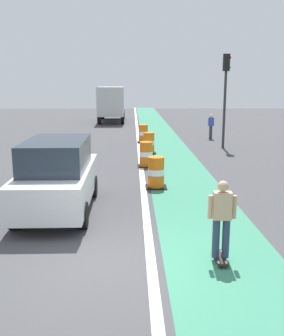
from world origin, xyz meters
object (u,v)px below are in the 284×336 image
Objects in this scene: traffic_barrel_front at (156,173)px; parked_suv_nearest at (58,175)px; traffic_barrel_far at (143,134)px; traffic_barrel_mid at (146,155)px; traffic_light_corner at (226,84)px; pedestrian_crossing at (211,126)px; traffic_barrel_back at (149,143)px; delivery_truck_down_block at (112,102)px; skateboarder_on_lane at (222,218)px.

parked_suv_nearest is at bearing -139.44° from traffic_barrel_front.
traffic_barrel_front is at bearing -89.19° from traffic_barrel_far.
traffic_light_corner is (4.49, 5.00, 2.97)m from traffic_barrel_mid.
traffic_barrel_mid is at bearing -131.93° from traffic_light_corner.
pedestrian_crossing is (4.49, 8.64, 0.33)m from traffic_barrel_mid.
traffic_barrel_front and traffic_barrel_far have the same top height.
traffic_barrel_mid and traffic_barrel_back have the same top height.
skateboarder_on_lane is at bearing -82.96° from delivery_truck_down_block.
traffic_barrel_back is 0.68× the size of pedestrian_crossing.
traffic_barrel_back is 5.44m from traffic_light_corner.
traffic_barrel_mid is (-0.23, 3.59, 0.00)m from traffic_barrel_front.
delivery_truck_down_block reaches higher than traffic_barrel_mid.
traffic_barrel_front is (2.91, 2.49, -0.50)m from parked_suv_nearest.
traffic_barrel_back is (0.03, 6.89, 0.00)m from traffic_barrel_front.
traffic_barrel_far is at bearing 92.68° from traffic_barrel_back.
pedestrian_crossing reaches higher than traffic_barrel_front.
skateboarder_on_lane is 0.37× the size of parked_suv_nearest.
parked_suv_nearest is 16.38m from pedestrian_crossing.
parked_suv_nearest is 0.60× the size of delivery_truck_down_block.
traffic_barrel_front is at bearing -83.54° from delivery_truck_down_block.
traffic_barrel_back is (2.95, 9.39, -0.50)m from parked_suv_nearest.
pedestrian_crossing is at bearing 62.56° from traffic_barrel_mid.
traffic_barrel_front is at bearing 40.56° from parked_suv_nearest.
traffic_barrel_far is (-0.18, 3.95, 0.00)m from traffic_barrel_back.
pedestrian_crossing is (3.29, 18.09, -0.05)m from skateboarder_on_lane.
skateboarder_on_lane reaches higher than traffic_barrel_mid.
traffic_light_corner reaches higher than traffic_barrel_mid.
parked_suv_nearest is 0.90× the size of traffic_light_corner.
delivery_truck_down_block reaches higher than traffic_barrel_back.
traffic_barrel_front is at bearing 99.42° from skateboarder_on_lane.
skateboarder_on_lane is 1.55× the size of traffic_barrel_far.
delivery_truck_down_block is 14.01m from pedestrian_crossing.
delivery_truck_down_block is (-2.53, 20.73, 1.31)m from traffic_barrel_mid.
traffic_barrel_far is (-0.15, 10.84, 0.00)m from traffic_barrel_front.
delivery_truck_down_block is at bearing 89.66° from parked_suv_nearest.
parked_suv_nearest reaches higher than skateboarder_on_lane.
traffic_barrel_front is 10.84m from traffic_barrel_far.
parked_suv_nearest is at bearing -107.42° from traffic_barrel_back.
traffic_barrel_far is at bearing -162.46° from pedestrian_crossing.
delivery_truck_down_block is (-2.78, 17.43, 1.31)m from traffic_barrel_back.
traffic_barrel_front is 24.51m from delivery_truck_down_block.
parked_suv_nearest is 9.85m from traffic_barrel_back.
pedestrian_crossing is (7.17, 14.73, -0.17)m from parked_suv_nearest.
traffic_barrel_mid is 7.34m from traffic_light_corner.
traffic_light_corner reaches higher than traffic_barrel_back.
traffic_barrel_mid is (2.69, 6.09, -0.50)m from parked_suv_nearest.
pedestrian_crossing is at bearing 70.80° from traffic_barrel_front.
traffic_barrel_front is 1.00× the size of traffic_barrel_mid.
delivery_truck_down_block is at bearing 100.92° from traffic_barrel_far.
parked_suv_nearest is 13.43m from traffic_light_corner.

